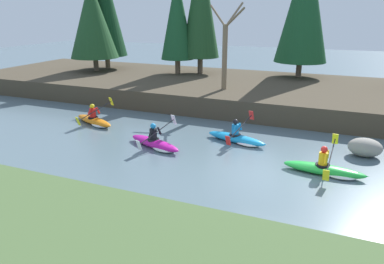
{
  "coord_description": "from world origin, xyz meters",
  "views": [
    {
      "loc": [
        2.15,
        -11.68,
        5.35
      ],
      "look_at": [
        -3.49,
        1.78,
        0.55
      ],
      "focal_mm": 35.0,
      "sensor_mm": 36.0,
      "label": 1
    }
  ],
  "objects_px": {
    "kayaker_middle": "(238,138)",
    "boulder_midstream": "(365,147)",
    "kayaker_far_back": "(95,121)",
    "kayaker_trailing": "(156,143)",
    "kayaker_lead": "(327,169)"
  },
  "relations": [
    {
      "from": "kayaker_middle",
      "to": "kayaker_far_back",
      "type": "bearing_deg",
      "value": -164.98
    },
    {
      "from": "kayaker_middle",
      "to": "boulder_midstream",
      "type": "height_order",
      "value": "kayaker_middle"
    },
    {
      "from": "kayaker_far_back",
      "to": "boulder_midstream",
      "type": "distance_m",
      "value": 12.04
    },
    {
      "from": "kayaker_middle",
      "to": "kayaker_far_back",
      "type": "relative_size",
      "value": 1.02
    },
    {
      "from": "kayaker_middle",
      "to": "kayaker_far_back",
      "type": "height_order",
      "value": "same"
    },
    {
      "from": "kayaker_middle",
      "to": "kayaker_trailing",
      "type": "relative_size",
      "value": 1.01
    },
    {
      "from": "boulder_midstream",
      "to": "kayaker_middle",
      "type": "bearing_deg",
      "value": -175.03
    },
    {
      "from": "kayaker_middle",
      "to": "kayaker_far_back",
      "type": "distance_m",
      "value": 7.17
    },
    {
      "from": "kayaker_trailing",
      "to": "boulder_midstream",
      "type": "xyz_separation_m",
      "value": [
        7.76,
        2.28,
        0.15
      ]
    },
    {
      "from": "kayaker_middle",
      "to": "boulder_midstream",
      "type": "relative_size",
      "value": 2.23
    },
    {
      "from": "kayaker_lead",
      "to": "kayaker_trailing",
      "type": "relative_size",
      "value": 1.02
    },
    {
      "from": "kayaker_lead",
      "to": "kayaker_far_back",
      "type": "height_order",
      "value": "same"
    },
    {
      "from": "boulder_midstream",
      "to": "kayaker_trailing",
      "type": "bearing_deg",
      "value": -163.63
    },
    {
      "from": "kayaker_trailing",
      "to": "kayaker_far_back",
      "type": "height_order",
      "value": "same"
    },
    {
      "from": "kayaker_far_back",
      "to": "boulder_midstream",
      "type": "height_order",
      "value": "kayaker_far_back"
    }
  ]
}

